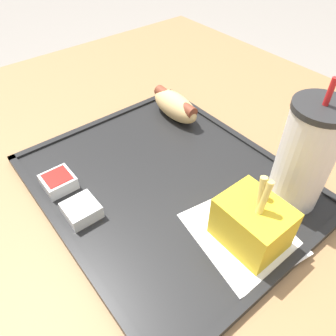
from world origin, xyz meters
name	(u,v)px	position (x,y,z in m)	size (l,w,h in m)	color
dining_table	(178,295)	(0.00, 0.00, 0.35)	(1.23, 1.05, 0.70)	olive
food_tray	(168,184)	(-0.03, -0.01, 0.71)	(0.43, 0.36, 0.01)	black
paper_napkin	(242,233)	(0.11, 0.01, 0.71)	(0.16, 0.14, 0.00)	white
soda_cup	(305,156)	(0.11, 0.12, 0.79)	(0.08, 0.08, 0.20)	silver
hot_dog_far	(175,105)	(-0.16, 0.12, 0.74)	(0.12, 0.05, 0.05)	#DBB270
fries_carton	(252,223)	(0.13, 0.01, 0.75)	(0.09, 0.07, 0.12)	gold
sauce_cup_mayo	(82,210)	(-0.05, -0.15, 0.72)	(0.05, 0.05, 0.02)	silver
sauce_cup_ketchup	(59,181)	(-0.12, -0.15, 0.72)	(0.05, 0.05, 0.02)	silver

